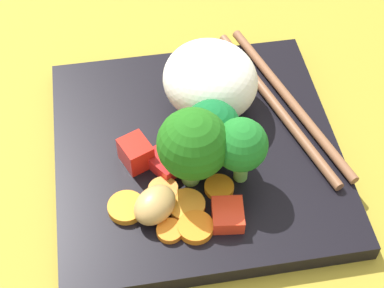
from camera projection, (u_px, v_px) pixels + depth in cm
name	position (u px, v px, depth cm)	size (l,w,h in cm)	color
ground_plane	(197.00, 165.00, 54.79)	(110.00, 110.00, 2.00)	olive
square_plate	(197.00, 152.00, 53.38)	(24.38, 24.38, 1.65)	black
rice_mound	(210.00, 80.00, 53.54)	(8.75, 8.26, 6.15)	white
broccoli_floret_0	(241.00, 146.00, 47.30)	(4.33, 4.33, 6.56)	#6BAC46
broccoli_floret_1	(212.00, 130.00, 49.14)	(4.81, 4.81, 6.18)	#539738
broccoli_floret_2	(193.00, 145.00, 47.00)	(5.74, 5.74, 7.52)	#82B950
carrot_slice_0	(163.00, 191.00, 49.42)	(2.47, 2.47, 0.61)	orange
carrot_slice_1	(187.00, 205.00, 48.53)	(3.00, 3.00, 0.58)	orange
carrot_slice_2	(196.00, 227.00, 47.19)	(2.81, 2.81, 0.68)	orange
carrot_slice_3	(126.00, 207.00, 48.38)	(2.97, 2.97, 0.65)	orange
carrot_slice_4	(170.00, 231.00, 47.08)	(2.08, 2.08, 0.54)	orange
carrot_slice_5	(219.00, 187.00, 49.70)	(2.43, 2.43, 0.49)	orange
pepper_chunk_0	(228.00, 215.00, 47.52)	(2.78, 2.45, 1.35)	red
pepper_chunk_1	(136.00, 153.00, 50.78)	(2.60, 2.21, 2.35)	red
pepper_chunk_2	(184.00, 147.00, 51.55)	(2.12, 1.59, 1.83)	red
pepper_chunk_3	(166.00, 161.00, 50.88)	(3.01, 2.56, 1.31)	red
chicken_piece_0	(155.00, 205.00, 47.52)	(3.82, 2.91, 2.33)	tan
chopstick_pair	(282.00, 102.00, 55.47)	(7.30, 20.30, 0.84)	brown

